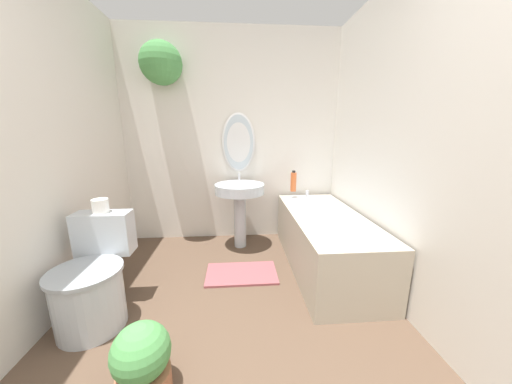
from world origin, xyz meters
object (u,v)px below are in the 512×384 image
at_px(pedestal_sink, 240,198).
at_px(bathtub, 325,239).
at_px(shampoo_bottle, 293,182).
at_px(toilet, 93,283).
at_px(toilet_paper_roll, 100,206).
at_px(potted_plant, 142,361).

height_order(pedestal_sink, bathtub, pedestal_sink).
bearing_deg(pedestal_sink, shampoo_bottle, 12.09).
bearing_deg(bathtub, shampoo_bottle, 105.13).
distance_m(toilet, toilet_paper_roll, 0.53).
bearing_deg(toilet, bathtub, 18.53).
height_order(potted_plant, toilet_paper_roll, toilet_paper_roll).
distance_m(pedestal_sink, shampoo_bottle, 0.66).
height_order(bathtub, toilet_paper_roll, toilet_paper_roll).
height_order(pedestal_sink, toilet_paper_roll, pedestal_sink).
bearing_deg(pedestal_sink, potted_plant, -106.76).
xyz_separation_m(toilet, shampoo_bottle, (1.64, 1.26, 0.43)).
bearing_deg(potted_plant, bathtub, 41.65).
xyz_separation_m(pedestal_sink, toilet_paper_roll, (-1.01, -0.89, 0.19)).
relative_size(toilet, shampoo_bottle, 2.94).
relative_size(toilet, bathtub, 0.46).
xyz_separation_m(shampoo_bottle, toilet_paper_roll, (-1.64, -1.03, 0.04)).
height_order(bathtub, shampoo_bottle, shampoo_bottle).
bearing_deg(shampoo_bottle, bathtub, -74.87).
bearing_deg(pedestal_sink, toilet_paper_roll, -138.53).
xyz_separation_m(potted_plant, toilet_paper_roll, (-0.51, 0.78, 0.57)).
height_order(pedestal_sink, potted_plant, pedestal_sink).
distance_m(toilet, bathtub, 1.91).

